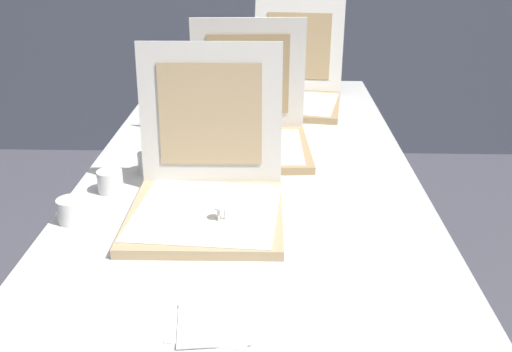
{
  "coord_description": "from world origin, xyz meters",
  "views": [
    {
      "loc": [
        0.06,
        -0.88,
        1.34
      ],
      "look_at": [
        0.02,
        0.41,
        0.79
      ],
      "focal_mm": 40.98,
      "sensor_mm": 36.0,
      "label": 1
    }
  ],
  "objects": [
    {
      "name": "cup_white_mid",
      "position": [
        -0.27,
        0.57,
        0.75
      ],
      "size": [
        0.06,
        0.06,
        0.06
      ],
      "primitive_type": "cylinder",
      "color": "white",
      "rests_on": "table"
    },
    {
      "name": "table",
      "position": [
        0.0,
        0.57,
        0.68
      ],
      "size": [
        0.89,
        2.06,
        0.73
      ],
      "color": "silver",
      "rests_on": "ground"
    },
    {
      "name": "pizza_box_back",
      "position": [
        0.13,
        1.23,
        0.78
      ],
      "size": [
        0.4,
        0.48,
        0.36
      ],
      "rotation": [
        0.0,
        0.0,
        -0.13
      ],
      "color": "tan",
      "rests_on": "table"
    },
    {
      "name": "napkin_pile",
      "position": [
        -0.04,
        -0.08,
        0.73
      ],
      "size": [
        0.15,
        0.15,
        0.01
      ],
      "color": "white",
      "rests_on": "table"
    },
    {
      "name": "pizza_box_front",
      "position": [
        -0.09,
        0.33,
        0.78
      ],
      "size": [
        0.35,
        0.37,
        0.37
      ],
      "rotation": [
        0.0,
        0.0,
        0.01
      ],
      "color": "tan",
      "rests_on": "table"
    },
    {
      "name": "cup_white_near_left",
      "position": [
        -0.39,
        0.28,
        0.75
      ],
      "size": [
        0.06,
        0.06,
        0.06
      ],
      "primitive_type": "cylinder",
      "color": "white",
      "rests_on": "table"
    },
    {
      "name": "pizza_box_middle",
      "position": [
        -0.01,
        0.76,
        0.78
      ],
      "size": [
        0.36,
        0.37,
        0.37
      ],
      "rotation": [
        0.0,
        0.0,
        0.06
      ],
      "color": "tan",
      "rests_on": "table"
    },
    {
      "name": "cup_white_far",
      "position": [
        -0.24,
        0.93,
        0.75
      ],
      "size": [
        0.06,
        0.06,
        0.06
      ],
      "primitive_type": "cylinder",
      "color": "white",
      "rests_on": "table"
    },
    {
      "name": "cup_white_near_center",
      "position": [
        -0.34,
        0.44,
        0.75
      ],
      "size": [
        0.06,
        0.06,
        0.06
      ],
      "primitive_type": "cylinder",
      "color": "white",
      "rests_on": "table"
    }
  ]
}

